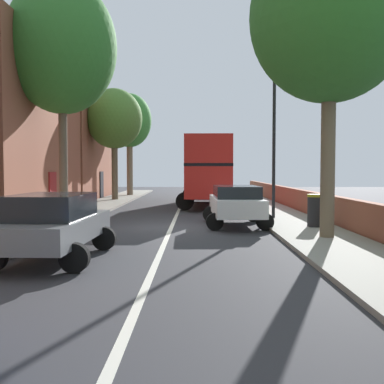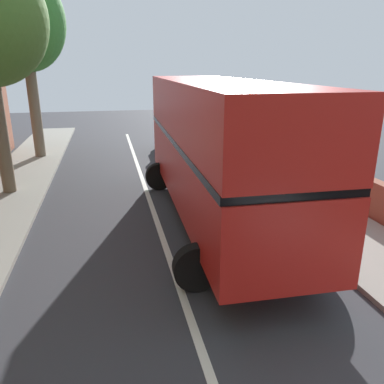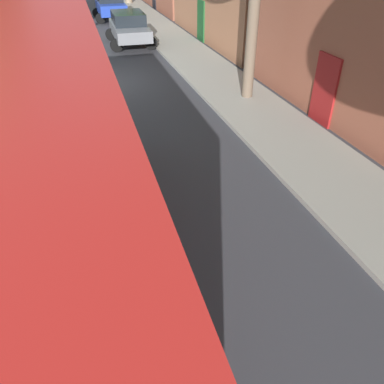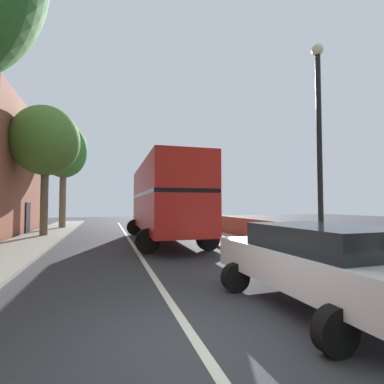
{
  "view_description": "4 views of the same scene",
  "coord_description": "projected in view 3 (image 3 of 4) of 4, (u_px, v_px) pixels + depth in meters",
  "views": [
    {
      "loc": [
        0.94,
        -16.97,
        2.18
      ],
      "look_at": [
        0.75,
        4.91,
        1.12
      ],
      "focal_mm": 41.76,
      "sensor_mm": 36.0,
      "label": 1
    },
    {
      "loc": [
        -1.25,
        0.59,
        4.42
      ],
      "look_at": [
        0.6,
        9.01,
        1.58
      ],
      "focal_mm": 35.85,
      "sensor_mm": 36.0,
      "label": 2
    },
    {
      "loc": [
        0.82,
        15.76,
        4.99
      ],
      "look_at": [
        -0.93,
        10.15,
        1.06
      ],
      "focal_mm": 35.89,
      "sensor_mm": 36.0,
      "label": 3
    },
    {
      "loc": [
        -1.26,
        -3.87,
        1.97
      ],
      "look_at": [
        2.39,
        7.98,
        2.52
      ],
      "focal_mm": 26.04,
      "sensor_mm": 36.0,
      "label": 4
    }
  ],
  "objects": [
    {
      "name": "parked_car_white_right_2",
      "position": [
        24.0,
        70.0,
        13.97
      ],
      "size": [
        2.55,
        4.55,
        1.58
      ],
      "color": "silver",
      "rests_on": "ground"
    },
    {
      "name": "ground_plane",
      "position": [
        95.0,
        84.0,
        15.48
      ],
      "size": [
        84.0,
        84.0,
        0.0
      ],
      "primitive_type": "plane",
      "color": "#333338"
    },
    {
      "name": "double_decker_bus",
      "position": [
        21.0,
        171.0,
        5.17
      ],
      "size": [
        3.72,
        10.27,
        4.06
      ],
      "color": "#B41C17",
      "rests_on": "ground"
    },
    {
      "name": "parked_car_blue_left_1",
      "position": [
        110.0,
        5.0,
        26.7
      ],
      "size": [
        2.46,
        3.97,
        1.75
      ],
      "color": "#1E389E",
      "rests_on": "ground"
    },
    {
      "name": "road_centre_line",
      "position": [
        95.0,
        84.0,
        15.48
      ],
      "size": [
        0.16,
        54.0,
        0.01
      ],
      "primitive_type": "cube",
      "color": "silver",
      "rests_on": "ground"
    },
    {
      "name": "sidewalk_left",
      "position": [
        210.0,
        72.0,
        16.65
      ],
      "size": [
        2.6,
        60.0,
        0.12
      ],
      "primitive_type": "cube",
      "color": "gray",
      "rests_on": "ground"
    },
    {
      "name": "parked_car_grey_left_0",
      "position": [
        129.0,
        27.0,
        20.55
      ],
      "size": [
        2.51,
        4.41,
        1.62
      ],
      "color": "slate",
      "rests_on": "ground"
    }
  ]
}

